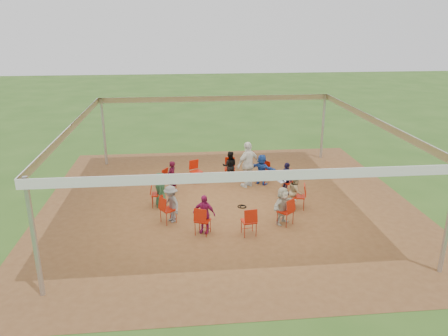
{
  "coord_description": "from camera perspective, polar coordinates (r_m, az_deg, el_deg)",
  "views": [
    {
      "loc": [
        -1.6,
        -14.28,
        6.21
      ],
      "look_at": [
        -0.11,
        0.3,
        1.24
      ],
      "focal_mm": 35.0,
      "sensor_mm": 36.0,
      "label": 1
    }
  ],
  "objects": [
    {
      "name": "cable_coil",
      "position": [
        15.35,
        2.41,
        -5.06
      ],
      "size": [
        0.34,
        0.34,
        0.03
      ],
      "rotation": [
        0.0,
        0.0,
        -0.1
      ],
      "color": "black",
      "rests_on": "ground"
    },
    {
      "name": "dirt_patch",
      "position": [
        15.65,
        0.52,
        -4.62
      ],
      "size": [
        13.0,
        13.0,
        0.0
      ],
      "primitive_type": "plane",
      "color": "brown",
      "rests_on": "ground"
    },
    {
      "name": "person_seated_5",
      "position": [
        14.15,
        -6.92,
        -4.67
      ],
      "size": [
        0.76,
        0.88,
        1.23
      ],
      "primitive_type": "imported",
      "rotation": [
        0.0,
        0.0,
        -1.0
      ],
      "color": "slate",
      "rests_on": "ground"
    },
    {
      "name": "chair_5",
      "position": [
        15.41,
        -8.69,
        -3.43
      ],
      "size": [
        0.44,
        0.42,
        0.9
      ],
      "primitive_type": null,
      "rotation": [
        0.0,
        0.0,
        -1.57
      ],
      "color": "#AE1705",
      "rests_on": "ground"
    },
    {
      "name": "person_seated_7",
      "position": [
        14.05,
        7.66,
        -4.88
      ],
      "size": [
        1.14,
        1.07,
        1.23
      ],
      "primitive_type": "imported",
      "rotation": [
        0.0,
        0.0,
        0.72
      ],
      "color": "beige",
      "rests_on": "ground"
    },
    {
      "name": "person_seated_4",
      "position": [
        15.35,
        -8.28,
        -2.83
      ],
      "size": [
        0.34,
        0.6,
        1.23
      ],
      "primitive_type": "imported",
      "rotation": [
        0.0,
        0.0,
        -1.57
      ],
      "color": "#23492C",
      "rests_on": "ground"
    },
    {
      "name": "person_seated_8",
      "position": [
        15.22,
        9.33,
        -3.07
      ],
      "size": [
        0.5,
        0.67,
        1.23
      ],
      "primitive_type": "imported",
      "rotation": [
        0.0,
        0.0,
        1.29
      ],
      "color": "tan",
      "rests_on": "ground"
    },
    {
      "name": "person_seated_1",
      "position": [
        17.3,
        4.95,
        -0.18
      ],
      "size": [
        1.14,
        1.07,
        1.23
      ],
      "primitive_type": "imported",
      "rotation": [
        0.0,
        0.0,
        2.43
      ],
      "color": "#244DAC",
      "rests_on": "ground"
    },
    {
      "name": "tent",
      "position": [
        14.87,
        0.55,
        3.78
      ],
      "size": [
        10.33,
        10.33,
        3.0
      ],
      "color": "#B2B2B7",
      "rests_on": "ground"
    },
    {
      "name": "chair_3",
      "position": [
        17.52,
        -3.66,
        -0.5
      ],
      "size": [
        0.57,
        0.58,
        0.9
      ],
      "primitive_type": null,
      "rotation": [
        0.0,
        0.0,
        -2.71
      ],
      "color": "#AE1705",
      "rests_on": "ground"
    },
    {
      "name": "chair_7",
      "position": [
        13.34,
        -2.8,
        -6.87
      ],
      "size": [
        0.56,
        0.57,
        0.9
      ],
      "primitive_type": null,
      "rotation": [
        0.0,
        0.0,
        -0.43
      ],
      "color": "#AE1705",
      "rests_on": "ground"
    },
    {
      "name": "chair_2",
      "position": [
        17.81,
        0.76,
        -0.13
      ],
      "size": [
        0.48,
        0.49,
        0.9
      ],
      "primitive_type": null,
      "rotation": [
        0.0,
        0.0,
        3.0
      ],
      "color": "#AE1705",
      "rests_on": "ground"
    },
    {
      "name": "chair_1",
      "position": [
        17.45,
        5.14,
        -0.61
      ],
      "size": [
        0.61,
        0.61,
        0.9
      ],
      "primitive_type": null,
      "rotation": [
        0.0,
        0.0,
        2.43
      ],
      "color": "#AE1705",
      "rests_on": "ground"
    },
    {
      "name": "ground",
      "position": [
        15.65,
        0.52,
        -4.64
      ],
      "size": [
        80.0,
        80.0,
        0.0
      ],
      "primitive_type": "plane",
      "color": "#32591C",
      "rests_on": "ground"
    },
    {
      "name": "standing_person",
      "position": [
        16.91,
        3.17,
        0.46
      ],
      "size": [
        1.19,
        1.04,
        1.82
      ],
      "primitive_type": "imported",
      "rotation": [
        0.0,
        0.0,
        3.72
      ],
      "color": "white",
      "rests_on": "ground"
    },
    {
      "name": "chair_10",
      "position": [
        15.28,
        9.75,
        -3.69
      ],
      "size": [
        0.54,
        0.53,
        0.9
      ],
      "primitive_type": null,
      "rotation": [
        0.0,
        0.0,
        1.29
      ],
      "color": "#AE1705",
      "rests_on": "ground"
    },
    {
      "name": "person_seated_3",
      "position": [
        16.53,
        -6.84,
        -1.16
      ],
      "size": [
        0.49,
        0.54,
        1.23
      ],
      "primitive_type": "imported",
      "rotation": [
        0.0,
        0.0,
        -2.14
      ],
      "color": "#380718",
      "rests_on": "ground"
    },
    {
      "name": "person_seated_2",
      "position": [
        17.64,
        0.76,
        0.26
      ],
      "size": [
        0.64,
        0.42,
        1.23
      ],
      "primitive_type": "imported",
      "rotation": [
        0.0,
        0.0,
        3.0
      ],
      "color": "black",
      "rests_on": "ground"
    },
    {
      "name": "person_seated_0",
      "position": [
        16.42,
        8.15,
        -1.36
      ],
      "size": [
        0.56,
        0.8,
        1.23
      ],
      "primitive_type": "imported",
      "rotation": [
        0.0,
        0.0,
        1.86
      ],
      "color": "#19153B",
      "rests_on": "ground"
    },
    {
      "name": "chair_9",
      "position": [
        14.06,
        8.03,
        -5.65
      ],
      "size": [
        0.61,
        0.61,
        0.9
      ],
      "primitive_type": null,
      "rotation": [
        0.0,
        0.0,
        0.72
      ],
      "color": "#AE1705",
      "rests_on": "ground"
    },
    {
      "name": "chair_4",
      "position": [
        16.65,
        -7.16,
        -1.65
      ],
      "size": [
        0.6,
        0.59,
        0.9
      ],
      "primitive_type": null,
      "rotation": [
        0.0,
        0.0,
        -2.14
      ],
      "color": "#AE1705",
      "rests_on": "ground"
    },
    {
      "name": "laptop",
      "position": [
        16.35,
        7.63,
        -1.56
      ],
      "size": [
        0.3,
        0.34,
        0.2
      ],
      "rotation": [
        0.0,
        0.0,
        1.86
      ],
      "color": "#B7B7BC",
      "rests_on": "ground"
    },
    {
      "name": "chair_6",
      "position": [
        14.16,
        -7.31,
        -5.42
      ],
      "size": [
        0.6,
        0.59,
        0.9
      ],
      "primitive_type": null,
      "rotation": [
        0.0,
        0.0,
        -1.0
      ],
      "color": "#AE1705",
      "rests_on": "ground"
    },
    {
      "name": "chair_8",
      "position": [
        13.3,
        3.26,
        -6.97
      ],
      "size": [
        0.48,
        0.5,
        0.9
      ],
      "primitive_type": null,
      "rotation": [
        0.0,
        0.0,
        0.15
      ],
      "color": "#AE1705",
      "rests_on": "ground"
    },
    {
      "name": "chair_0",
      "position": [
        16.54,
        8.48,
        -1.86
      ],
      "size": [
        0.54,
        0.53,
        0.9
      ],
      "primitive_type": null,
      "rotation": [
        0.0,
        0.0,
        1.86
      ],
      "color": "#AE1705",
      "rests_on": "ground"
    },
    {
      "name": "person_seated_6",
      "position": [
        13.37,
        -2.63,
        -6.0
      ],
      "size": [
        0.81,
        0.63,
        1.23
      ],
      "primitive_type": "imported",
      "rotation": [
        0.0,
        0.0,
        -0.43
      ],
      "color": "#951A59",
      "rests_on": "ground"
    }
  ]
}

